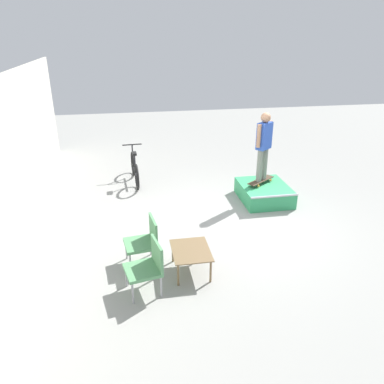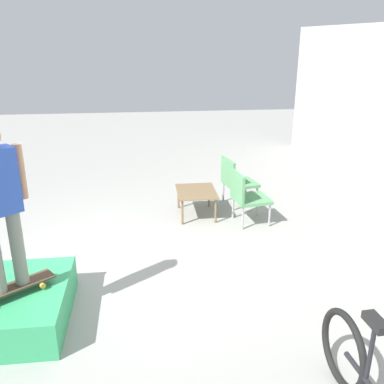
{
  "view_description": "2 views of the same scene",
  "coord_description": "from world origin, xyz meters",
  "px_view_note": "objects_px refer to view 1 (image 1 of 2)",
  "views": [
    {
      "loc": [
        -6.72,
        2.06,
        3.77
      ],
      "look_at": [
        -0.09,
        0.89,
        0.84
      ],
      "focal_mm": 35.0,
      "sensor_mm": 36.0,
      "label": 1
    },
    {
      "loc": [
        4.94,
        0.32,
        2.76
      ],
      "look_at": [
        -0.17,
        0.93,
        0.9
      ],
      "focal_mm": 40.0,
      "sensor_mm": 36.0,
      "label": 2
    }
  ],
  "objects_px": {
    "skate_ramp_box": "(264,193)",
    "patio_chair_right": "(145,239)",
    "skateboard_on_ramp": "(261,180)",
    "patio_chair_left": "(148,265)",
    "person_skater": "(264,142)",
    "bicycle": "(135,169)",
    "coffee_table": "(191,252)"
  },
  "relations": [
    {
      "from": "skate_ramp_box",
      "to": "patio_chair_right",
      "type": "bearing_deg",
      "value": 126.15
    },
    {
      "from": "skateboard_on_ramp",
      "to": "patio_chair_left",
      "type": "distance_m",
      "value": 4.19
    },
    {
      "from": "skate_ramp_box",
      "to": "person_skater",
      "type": "distance_m",
      "value": 1.23
    },
    {
      "from": "skate_ramp_box",
      "to": "bicycle",
      "type": "xyz_separation_m",
      "value": [
        1.72,
        2.99,
        0.17
      ]
    },
    {
      "from": "skate_ramp_box",
      "to": "person_skater",
      "type": "relative_size",
      "value": 0.82
    },
    {
      "from": "skateboard_on_ramp",
      "to": "patio_chair_right",
      "type": "distance_m",
      "value": 3.67
    },
    {
      "from": "coffee_table",
      "to": "skateboard_on_ramp",
      "type": "bearing_deg",
      "value": -38.98
    },
    {
      "from": "patio_chair_right",
      "to": "coffee_table",
      "type": "bearing_deg",
      "value": 53.64
    },
    {
      "from": "skate_ramp_box",
      "to": "skateboard_on_ramp",
      "type": "relative_size",
      "value": 1.69
    },
    {
      "from": "coffee_table",
      "to": "patio_chair_right",
      "type": "height_order",
      "value": "patio_chair_right"
    },
    {
      "from": "person_skater",
      "to": "coffee_table",
      "type": "xyz_separation_m",
      "value": [
        -2.67,
        2.16,
        -1.04
      ]
    },
    {
      "from": "patio_chair_right",
      "to": "skate_ramp_box",
      "type": "bearing_deg",
      "value": 118.44
    },
    {
      "from": "skateboard_on_ramp",
      "to": "coffee_table",
      "type": "distance_m",
      "value": 3.43
    },
    {
      "from": "skate_ramp_box",
      "to": "patio_chair_right",
      "type": "height_order",
      "value": "patio_chair_right"
    },
    {
      "from": "skateboard_on_ramp",
      "to": "patio_chair_right",
      "type": "height_order",
      "value": "patio_chair_right"
    },
    {
      "from": "coffee_table",
      "to": "bicycle",
      "type": "xyz_separation_m",
      "value": [
        4.27,
        0.77,
        -0.02
      ]
    },
    {
      "from": "skateboard_on_ramp",
      "to": "coffee_table",
      "type": "height_order",
      "value": "skateboard_on_ramp"
    },
    {
      "from": "patio_chair_left",
      "to": "patio_chair_right",
      "type": "bearing_deg",
      "value": 168.14
    },
    {
      "from": "person_skater",
      "to": "patio_chair_left",
      "type": "relative_size",
      "value": 1.91
    },
    {
      "from": "bicycle",
      "to": "skate_ramp_box",
      "type": "bearing_deg",
      "value": -123.56
    },
    {
      "from": "skateboard_on_ramp",
      "to": "patio_chair_left",
      "type": "xyz_separation_m",
      "value": [
        -3.04,
        2.89,
        0.0
      ]
    },
    {
      "from": "skateboard_on_ramp",
      "to": "coffee_table",
      "type": "xyz_separation_m",
      "value": [
        -2.67,
        2.16,
        -0.09
      ]
    },
    {
      "from": "coffee_table",
      "to": "patio_chair_left",
      "type": "relative_size",
      "value": 0.93
    },
    {
      "from": "skateboard_on_ramp",
      "to": "patio_chair_left",
      "type": "relative_size",
      "value": 0.93
    },
    {
      "from": "patio_chair_left",
      "to": "bicycle",
      "type": "height_order",
      "value": "bicycle"
    },
    {
      "from": "skateboard_on_ramp",
      "to": "bicycle",
      "type": "height_order",
      "value": "bicycle"
    },
    {
      "from": "skate_ramp_box",
      "to": "skateboard_on_ramp",
      "type": "height_order",
      "value": "skateboard_on_ramp"
    },
    {
      "from": "skate_ramp_box",
      "to": "skateboard_on_ramp",
      "type": "bearing_deg",
      "value": 26.41
    },
    {
      "from": "skate_ramp_box",
      "to": "person_skater",
      "type": "xyz_separation_m",
      "value": [
        0.12,
        0.06,
        1.22
      ]
    },
    {
      "from": "person_skater",
      "to": "bicycle",
      "type": "bearing_deg",
      "value": 112.74
    },
    {
      "from": "skateboard_on_ramp",
      "to": "patio_chair_left",
      "type": "height_order",
      "value": "patio_chair_left"
    },
    {
      "from": "skate_ramp_box",
      "to": "coffee_table",
      "type": "height_order",
      "value": "coffee_table"
    }
  ]
}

